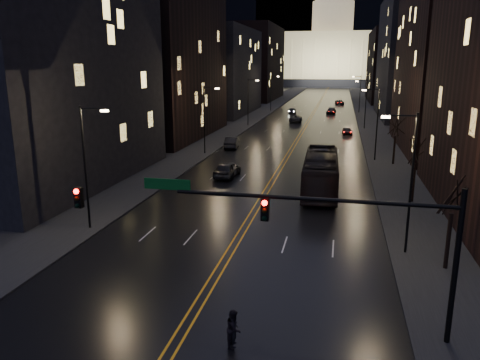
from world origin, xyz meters
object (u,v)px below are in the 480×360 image
Objects in this scene: oncoming_car_a at (227,169)px; oncoming_car_b at (232,142)px; bus at (321,172)px; pedestrian_b at (234,328)px; receding_car_a at (320,154)px; traffic_signal at (320,224)px; pedestrian_a at (233,329)px.

oncoming_car_b is (-3.49, 17.38, -0.05)m from oncoming_car_a.
pedestrian_b is (-2.45, -26.46, -0.97)m from bus.
bus is 3.20× the size of receding_car_a.
receding_car_a is (12.76, -5.54, -0.14)m from oncoming_car_b.
traffic_signal is at bearing 113.83° from oncoming_car_a.
oncoming_car_a is at bearing 158.99° from bus.
bus is at bearing 163.03° from oncoming_car_a.
pedestrian_b is (11.04, -47.38, 0.04)m from oncoming_car_b.
oncoming_car_a is at bearing -8.23° from pedestrian_a.
traffic_signal is at bearing -82.46° from receding_car_a.
traffic_signal is 40.13m from receding_car_a.
bus is at bearing -82.13° from receding_car_a.
traffic_signal is at bearing -89.35° from bus.
pedestrian_a is (-1.75, -41.84, 0.13)m from receding_car_a.
oncoming_car_a is (-10.00, 3.54, -0.97)m from bus.
oncoming_car_a is at bearing 13.52° from pedestrian_b.
bus is at bearing -27.64° from pedestrian_a.
traffic_signal reaches higher than receding_car_a.
receding_car_a is 2.54× the size of pedestrian_a.
oncoming_car_a reaches higher than pedestrian_b.
receding_car_a is at bearing -125.51° from oncoming_car_a.
oncoming_car_b is 48.65m from pedestrian_b.
bus is 15.45m from receding_car_a.
traffic_signal is 30.35m from oncoming_car_a.
pedestrian_b reaches higher than oncoming_car_b.
traffic_signal is 10.72× the size of pedestrian_a.
traffic_signal reaches higher than pedestrian_b.
oncoming_car_a reaches higher than receding_car_a.
pedestrian_b is at bearing -149.38° from traffic_signal.
pedestrian_b is at bearing 106.65° from oncoming_car_a.
bus is 24.91m from oncoming_car_b.
pedestrian_a is at bearing 97.44° from oncoming_car_b.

